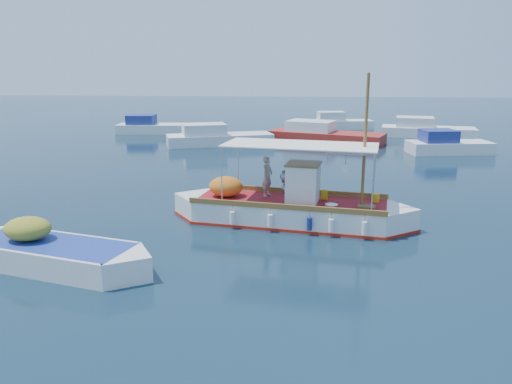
{
  "coord_description": "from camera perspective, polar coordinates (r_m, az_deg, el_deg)",
  "views": [
    {
      "loc": [
        0.24,
        -17.23,
        5.73
      ],
      "look_at": [
        -1.2,
        0.0,
        1.34
      ],
      "focal_mm": 35.0,
      "sensor_mm": 36.0,
      "label": 1
    }
  ],
  "objects": [
    {
      "name": "fishing_caique",
      "position": [
        18.75,
        3.75,
        -2.0
      ],
      "size": [
        9.19,
        3.7,
        5.69
      ],
      "rotation": [
        0.0,
        0.0,
        -0.17
      ],
      "color": "white",
      "rests_on": "ground"
    },
    {
      "name": "bg_boat_e",
      "position": [
        44.06,
        18.76,
        6.65
      ],
      "size": [
        7.79,
        3.94,
        1.8
      ],
      "rotation": [
        0.0,
        0.0,
        -0.19
      ],
      "color": "silver",
      "rests_on": "ground"
    },
    {
      "name": "bg_boat_nw",
      "position": [
        37.32,
        -4.53,
        6.12
      ],
      "size": [
        8.1,
        4.75,
        1.8
      ],
      "rotation": [
        0.0,
        0.0,
        0.33
      ],
      "color": "silver",
      "rests_on": "ground"
    },
    {
      "name": "bg_boat_far_n",
      "position": [
        47.61,
        9.36,
        7.73
      ],
      "size": [
        6.16,
        2.94,
        1.8
      ],
      "rotation": [
        0.0,
        0.0,
        0.16
      ],
      "color": "silver",
      "rests_on": "ground"
    },
    {
      "name": "bg_boat_far_w",
      "position": [
        44.85,
        -12.06,
        7.21
      ],
      "size": [
        5.95,
        2.68,
        1.8
      ],
      "rotation": [
        0.0,
        0.0,
        0.07
      ],
      "color": "silver",
      "rests_on": "ground"
    },
    {
      "name": "ground",
      "position": [
        18.16,
        3.8,
        -4.19
      ],
      "size": [
        160.0,
        160.0,
        0.0
      ],
      "primitive_type": "plane",
      "color": "black",
      "rests_on": "ground"
    },
    {
      "name": "bg_boat_ne",
      "position": [
        35.95,
        20.96,
        4.92
      ],
      "size": [
        5.65,
        2.95,
        1.8
      ],
      "rotation": [
        0.0,
        0.0,
        0.14
      ],
      "color": "silver",
      "rests_on": "ground"
    },
    {
      "name": "bg_boat_n",
      "position": [
        39.07,
        7.67,
        6.4
      ],
      "size": [
        9.1,
        5.66,
        1.8
      ],
      "rotation": [
        0.0,
        0.0,
        -0.36
      ],
      "color": "#A3241B",
      "rests_on": "ground"
    },
    {
      "name": "dinghy",
      "position": [
        15.89,
        -22.36,
        -6.71
      ],
      "size": [
        6.47,
        3.07,
        1.63
      ],
      "rotation": [
        0.0,
        0.0,
        -0.26
      ],
      "color": "white",
      "rests_on": "ground"
    }
  ]
}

